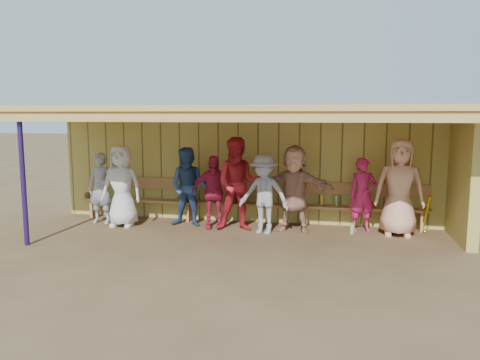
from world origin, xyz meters
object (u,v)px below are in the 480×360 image
player_f (294,188)px  player_extra (238,184)px  bench (247,199)px  player_c (189,187)px  player_b (122,186)px  player_e (264,194)px  player_d (213,192)px  player_g (363,195)px  player_a (101,188)px  player_h (400,188)px

player_f → player_extra: player_extra is taller
player_extra → bench: player_extra is taller
player_c → player_f: size_ratio=0.95×
player_b → player_extra: 2.48m
player_e → player_extra: player_extra is taller
player_d → player_e: (1.10, -0.24, 0.03)m
player_b → player_g: bearing=3.0°
player_f → player_extra: bearing=-168.2°
player_a → player_d: bearing=2.1°
player_a → player_g: size_ratio=1.03×
player_c → bench: size_ratio=0.22×
player_d → player_extra: 0.59m
player_c → player_d: bearing=-8.0°
player_a → player_e: player_e is taller
player_b → player_d: player_b is taller
player_a → player_f: (4.16, 0.10, 0.11)m
player_a → player_g: 5.53m
bench → player_h: bearing=-9.4°
player_a → player_extra: player_extra is taller
player_b → player_c: bearing=9.7°
player_g → bench: 2.45m
player_e → bench: (-0.50, 0.84, -0.27)m
player_c → player_d: player_c is taller
player_b → bench: size_ratio=0.23×
player_h → player_d: bearing=-174.6°
player_c → player_g: size_ratio=1.12×
player_a → player_c: 1.95m
player_b → player_g: (4.95, 0.52, -0.11)m
player_h → player_a: bearing=-174.7°
player_e → player_f: player_f is taller
player_extra → player_d: bearing=163.5°
player_b → bench: player_b is taller
player_g → player_extra: bearing=172.9°
player_a → player_c: bearing=4.8°
player_g → player_a: bearing=167.9°
player_e → player_a: bearing=-171.4°
player_e → player_extra: 0.59m
player_e → player_h: size_ratio=0.84×
player_g → player_h: 0.73m
player_e → player_extra: bearing=175.3°
player_b → bench: 2.68m
player_a → bench: 3.17m
player_a → player_b: size_ratio=0.89×
player_extra → bench: 0.80m
player_f → bench: bearing=158.0°
player_b → player_d: (1.92, 0.23, -0.10)m
player_a → player_h: (6.19, 0.13, 0.18)m
player_d → player_h: player_h is taller
player_e → player_f: (0.57, 0.29, 0.08)m
player_a → bench: (3.10, 0.64, -0.24)m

